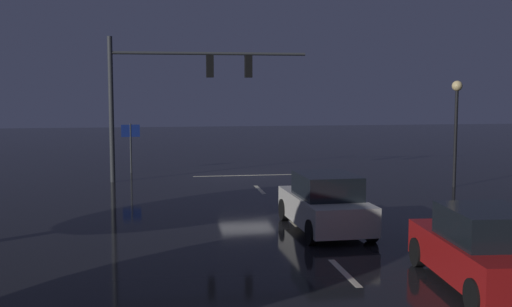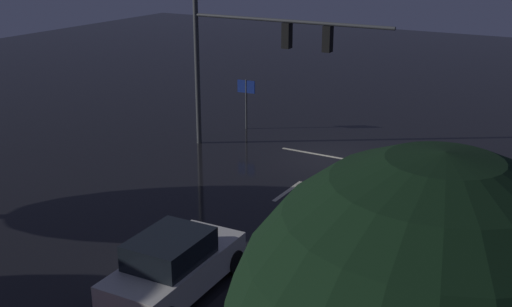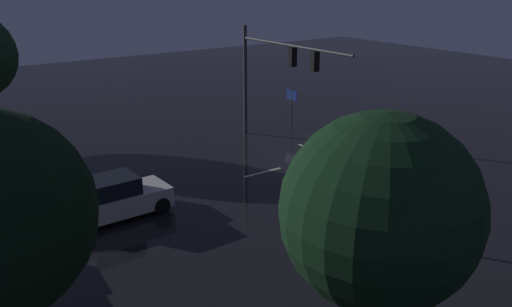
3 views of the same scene
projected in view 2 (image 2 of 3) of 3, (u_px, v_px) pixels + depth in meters
ground_plane at (332, 160)px, 26.71m from camera, size 80.00×80.00×0.00m
traffic_signal_assembly at (255, 49)px, 26.11m from camera, size 8.86×0.47×6.43m
lane_dash_far at (288, 191)px, 23.43m from camera, size 0.16×2.20×0.01m
lane_dash_mid at (193, 259)px, 18.51m from camera, size 0.16×2.20×0.01m
stop_bar at (335, 157)px, 27.00m from camera, size 5.00×0.16×0.01m
car_approaching at (174, 266)px, 16.48m from camera, size 2.03×4.42×1.70m
route_sign at (246, 93)px, 30.49m from camera, size 0.90×0.14×2.44m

